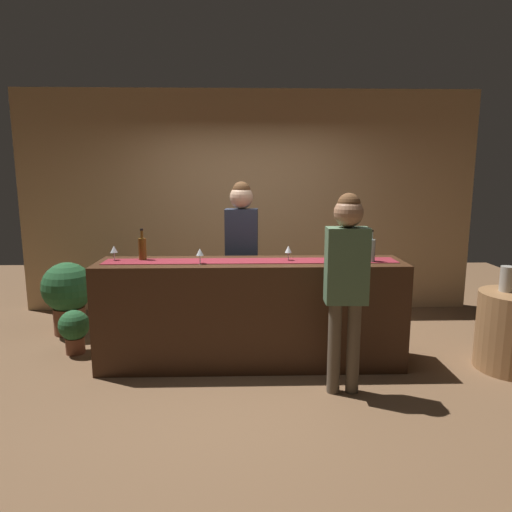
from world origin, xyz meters
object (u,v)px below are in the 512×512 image
(potted_plant_small, at_px, (74,329))
(wine_glass_near_customer, at_px, (114,250))
(wine_glass_mid_counter, at_px, (200,253))
(bartender, at_px, (242,244))
(wine_glass_far_end, at_px, (288,250))
(potted_plant_tall, at_px, (68,293))
(wine_bottle_clear, at_px, (371,250))
(vase_on_side_table, at_px, (507,279))
(wine_bottle_amber, at_px, (142,248))
(customer_sipping, at_px, (346,273))

(potted_plant_small, bearing_deg, wine_glass_near_customer, -25.26)
(wine_glass_mid_counter, relative_size, bartender, 0.08)
(wine_glass_far_end, height_order, potted_plant_tall, wine_glass_far_end)
(wine_glass_mid_counter, height_order, potted_plant_small, wine_glass_mid_counter)
(wine_bottle_clear, relative_size, vase_on_side_table, 1.26)
(vase_on_side_table, distance_m, potted_plant_tall, 4.64)
(potted_plant_small, bearing_deg, potted_plant_tall, 114.25)
(wine_bottle_amber, xyz_separation_m, wine_glass_near_customer, (-0.26, -0.02, -0.01))
(wine_glass_near_customer, relative_size, wine_glass_mid_counter, 1.00)
(wine_glass_mid_counter, distance_m, wine_glass_far_end, 0.83)
(wine_bottle_clear, xyz_separation_m, customer_sipping, (-0.36, -0.57, -0.09))
(wine_glass_mid_counter, height_order, vase_on_side_table, wine_glass_mid_counter)
(bartender, relative_size, potted_plant_tall, 2.10)
(customer_sipping, xyz_separation_m, potted_plant_small, (-2.58, 0.94, -0.78))
(potted_plant_tall, bearing_deg, bartender, -9.76)
(wine_glass_far_end, xyz_separation_m, customer_sipping, (0.41, -0.64, -0.08))
(wine_bottle_clear, relative_size, customer_sipping, 0.18)
(wine_bottle_amber, relative_size, wine_bottle_clear, 1.00)
(customer_sipping, xyz_separation_m, potted_plant_tall, (-2.86, 1.55, -0.56))
(wine_bottle_amber, distance_m, wine_glass_far_end, 1.39)
(wine_bottle_clear, distance_m, bartender, 1.37)
(wine_glass_far_end, relative_size, potted_plant_tall, 0.17)
(wine_glass_near_customer, relative_size, potted_plant_tall, 0.17)
(wine_glass_mid_counter, bearing_deg, customer_sipping, -22.42)
(bartender, xyz_separation_m, vase_on_side_table, (2.50, -0.70, -0.23))
(wine_bottle_clear, distance_m, customer_sipping, 0.68)
(wine_glass_near_customer, xyz_separation_m, potted_plant_small, (-0.52, 0.25, -0.86))
(wine_bottle_clear, height_order, bartender, bartender)
(vase_on_side_table, bearing_deg, wine_glass_far_end, 176.18)
(vase_on_side_table, bearing_deg, potted_plant_tall, 166.90)
(wine_bottle_clear, bearing_deg, wine_glass_near_customer, 177.18)
(wine_bottle_amber, bearing_deg, wine_glass_far_end, -3.00)
(vase_on_side_table, bearing_deg, customer_sipping, -162.90)
(vase_on_side_table, height_order, potted_plant_tall, vase_on_side_table)
(potted_plant_tall, distance_m, potted_plant_small, 0.71)
(wine_glass_far_end, height_order, customer_sipping, customer_sipping)
(wine_bottle_amber, distance_m, potted_plant_tall, 1.50)
(vase_on_side_table, bearing_deg, wine_bottle_amber, 176.51)
(wine_bottle_clear, bearing_deg, wine_bottle_amber, 176.19)
(wine_bottle_amber, height_order, wine_glass_far_end, wine_bottle_amber)
(wine_glass_far_end, xyz_separation_m, potted_plant_tall, (-2.45, 0.91, -0.64))
(wine_glass_far_end, bearing_deg, potted_plant_tall, 159.61)
(bartender, xyz_separation_m, potted_plant_tall, (-2.01, 0.35, -0.61))
(wine_glass_mid_counter, distance_m, customer_sipping, 1.34)
(wine_bottle_amber, bearing_deg, wine_bottle_clear, -3.81)
(wine_glass_near_customer, xyz_separation_m, wine_glass_mid_counter, (0.83, -0.18, 0.00))
(potted_plant_tall, bearing_deg, vase_on_side_table, -13.10)
(customer_sipping, height_order, vase_on_side_table, customer_sipping)
(customer_sipping, distance_m, vase_on_side_table, 1.73)
(wine_bottle_clear, relative_size, wine_glass_mid_counter, 2.10)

